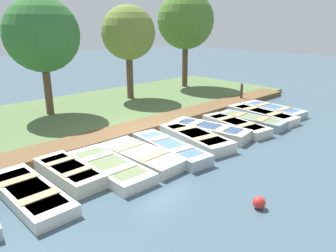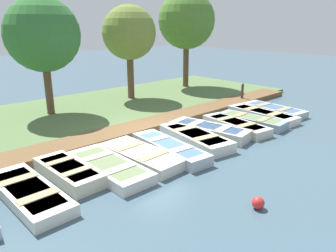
{
  "view_description": "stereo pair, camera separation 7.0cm",
  "coord_description": "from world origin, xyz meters",
  "views": [
    {
      "loc": [
        9.27,
        -8.16,
        4.39
      ],
      "look_at": [
        0.71,
        -0.02,
        0.65
      ],
      "focal_mm": 35.0,
      "sensor_mm": 36.0,
      "label": 1
    },
    {
      "loc": [
        9.31,
        -8.11,
        4.39
      ],
      "look_at": [
        0.71,
        -0.02,
        0.65
      ],
      "focal_mm": 35.0,
      "sensor_mm": 36.0,
      "label": 2
    }
  ],
  "objects": [
    {
      "name": "park_tree_center",
      "position": [
        -5.77,
        3.13,
        3.83
      ],
      "size": [
        2.96,
        2.96,
        5.35
      ],
      "color": "brown",
      "rests_on": "ground_plane"
    },
    {
      "name": "rowboat_3",
      "position": [
        1.38,
        -3.16,
        0.17
      ],
      "size": [
        3.27,
        1.24,
        0.35
      ],
      "rotation": [
        0.0,
        0.0,
        -0.01
      ],
      "color": "silver",
      "rests_on": "ground_plane"
    },
    {
      "name": "rowboat_5",
      "position": [
        1.57,
        -0.76,
        0.2
      ],
      "size": [
        3.51,
        1.32,
        0.4
      ],
      "rotation": [
        0.0,
        0.0,
        -0.11
      ],
      "color": "#B2BCC1",
      "rests_on": "ground_plane"
    },
    {
      "name": "shore_bank",
      "position": [
        -5.0,
        0.0,
        0.1
      ],
      "size": [
        8.0,
        24.0,
        0.21
      ],
      "color": "#567042",
      "rests_on": "ground_plane"
    },
    {
      "name": "park_tree_right",
      "position": [
        -6.12,
        8.05,
        4.5
      ],
      "size": [
        3.68,
        3.68,
        6.37
      ],
      "color": "brown",
      "rests_on": "ground_plane"
    },
    {
      "name": "park_tree_left",
      "position": [
        -5.64,
        -1.79,
        3.86
      ],
      "size": [
        3.35,
        3.35,
        5.55
      ],
      "color": "brown",
      "rests_on": "ground_plane"
    },
    {
      "name": "rowboat_7",
      "position": [
        1.27,
        1.76,
        0.22
      ],
      "size": [
        3.42,
        1.64,
        0.43
      ],
      "rotation": [
        0.0,
        0.0,
        0.18
      ],
      "color": "beige",
      "rests_on": "ground_plane"
    },
    {
      "name": "rowboat_4",
      "position": [
        1.39,
        -1.86,
        0.18
      ],
      "size": [
        3.19,
        1.35,
        0.37
      ],
      "rotation": [
        0.0,
        0.0,
        0.04
      ],
      "color": "silver",
      "rests_on": "ground_plane"
    },
    {
      "name": "mooring_post_far",
      "position": [
        -1.15,
        7.53,
        0.56
      ],
      "size": [
        0.15,
        0.15,
        1.12
      ],
      "color": "#47382D",
      "rests_on": "ground_plane"
    },
    {
      "name": "dock_walkway",
      "position": [
        -1.17,
        0.0,
        0.13
      ],
      "size": [
        1.36,
        21.91,
        0.26
      ],
      "color": "brown",
      "rests_on": "ground_plane"
    },
    {
      "name": "rowboat_1",
      "position": [
        1.29,
        -5.56,
        0.17
      ],
      "size": [
        3.37,
        1.16,
        0.34
      ],
      "rotation": [
        0.0,
        0.0,
        0.01
      ],
      "color": "silver",
      "rests_on": "ground_plane"
    },
    {
      "name": "ground_plane",
      "position": [
        0.0,
        0.0,
        0.0
      ],
      "size": [
        80.0,
        80.0,
        0.0
      ],
      "primitive_type": "plane",
      "color": "#425B6B"
    },
    {
      "name": "rowboat_8",
      "position": [
        1.55,
        3.18,
        0.19
      ],
      "size": [
        3.26,
        1.47,
        0.38
      ],
      "rotation": [
        0.0,
        0.0,
        -0.14
      ],
      "color": "beige",
      "rests_on": "ground_plane"
    },
    {
      "name": "rowboat_2",
      "position": [
        0.95,
        -4.25,
        0.21
      ],
      "size": [
        2.62,
        1.05,
        0.42
      ],
      "rotation": [
        0.0,
        0.0,
        0.02
      ],
      "color": "beige",
      "rests_on": "ground_plane"
    },
    {
      "name": "rowboat_9",
      "position": [
        1.62,
        4.27,
        0.19
      ],
      "size": [
        3.11,
        1.21,
        0.39
      ],
      "rotation": [
        0.0,
        0.0,
        0.08
      ],
      "color": "#8C9EA8",
      "rests_on": "ground_plane"
    },
    {
      "name": "buoy",
      "position": [
        5.66,
        -1.63,
        0.16
      ],
      "size": [
        0.32,
        0.32,
        0.32
      ],
      "color": "red",
      "rests_on": "ground_plane"
    },
    {
      "name": "rowboat_11",
      "position": [
        1.29,
        6.76,
        0.18
      ],
      "size": [
        3.26,
        1.44,
        0.36
      ],
      "rotation": [
        0.0,
        0.0,
        -0.09
      ],
      "color": "#B2BCC1",
      "rests_on": "ground_plane"
    },
    {
      "name": "rowboat_6",
      "position": [
        1.46,
        0.7,
        0.21
      ],
      "size": [
        3.44,
        1.73,
        0.42
      ],
      "rotation": [
        0.0,
        0.0,
        -0.18
      ],
      "color": "silver",
      "rests_on": "ground_plane"
    },
    {
      "name": "rowboat_10",
      "position": [
        1.38,
        5.57,
        0.18
      ],
      "size": [
        3.56,
        1.27,
        0.37
      ],
      "rotation": [
        0.0,
        0.0,
        -0.09
      ],
      "color": "silver",
      "rests_on": "ground_plane"
    }
  ]
}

